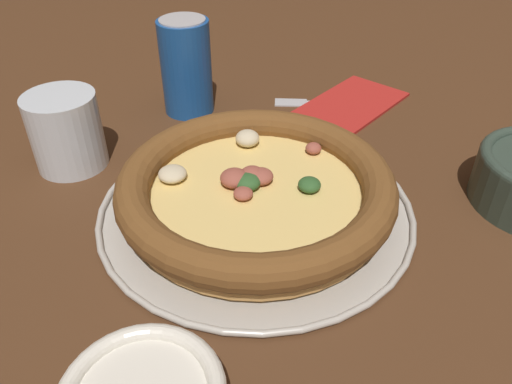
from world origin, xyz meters
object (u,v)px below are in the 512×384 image
at_px(fork, 325,103).
at_px(pizza, 256,188).
at_px(drinking_cup, 66,131).
at_px(napkin, 352,103).
at_px(pizza_tray, 256,208).
at_px(beverage_can, 186,67).

bearing_deg(fork, pizza, 70.92).
distance_m(drinking_cup, napkin, 0.38).
relative_size(pizza, drinking_cup, 3.21).
bearing_deg(drinking_cup, napkin, -46.29).
bearing_deg(fork, drinking_cup, 29.04).
xyz_separation_m(napkin, fork, (-0.01, 0.04, -0.00)).
xyz_separation_m(drinking_cup, napkin, (0.26, -0.27, -0.04)).
xyz_separation_m(pizza_tray, napkin, (0.27, -0.04, -0.00)).
relative_size(napkin, fork, 1.16).
distance_m(fork, beverage_can, 0.20).
bearing_deg(beverage_can, drinking_cup, 158.67).
distance_m(pizza, beverage_can, 0.24).
bearing_deg(napkin, beverage_can, 113.98).
bearing_deg(pizza, napkin, -9.05).
relative_size(pizza, napkin, 1.49).
bearing_deg(napkin, pizza_tray, 171.05).
distance_m(drinking_cup, fork, 0.34).
bearing_deg(pizza, drinking_cup, 87.98).
relative_size(drinking_cup, fork, 0.54).
height_order(pizza_tray, fork, pizza_tray).
distance_m(pizza, drinking_cup, 0.23).
bearing_deg(pizza_tray, drinking_cup, 87.90).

